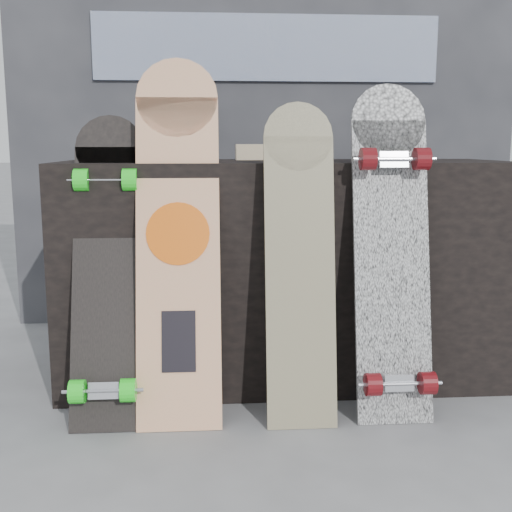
{
  "coord_description": "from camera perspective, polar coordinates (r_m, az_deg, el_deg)",
  "views": [
    {
      "loc": [
        -0.28,
        -1.83,
        0.86
      ],
      "look_at": [
        -0.13,
        0.2,
        0.5
      ],
      "focal_mm": 45.0,
      "sensor_mm": 36.0,
      "label": 1
    }
  ],
  "objects": [
    {
      "name": "merch_box_flat",
      "position": [
        2.53,
        0.72,
        9.23
      ],
      "size": [
        0.22,
        0.1,
        0.06
      ],
      "primitive_type": "cube",
      "color": "#D1B78C",
      "rests_on": "vendor_table"
    },
    {
      "name": "merch_box_small",
      "position": [
        2.5,
        11.46,
        9.72
      ],
      "size": [
        0.14,
        0.14,
        0.12
      ],
      "primitive_type": "cube",
      "color": "#653A78",
      "rests_on": "vendor_table"
    },
    {
      "name": "merch_box_purple",
      "position": [
        2.39,
        -7.22,
        9.6
      ],
      "size": [
        0.18,
        0.12,
        0.1
      ],
      "primitive_type": "cube",
      "color": "#653A78",
      "rests_on": "vendor_table"
    },
    {
      "name": "longboard_celtic",
      "position": [
        1.98,
        3.92,
        0.19
      ],
      "size": [
        0.22,
        0.2,
        0.99
      ],
      "rotation": [
        -0.19,
        0.0,
        0.0
      ],
      "color": "beige",
      "rests_on": "ground"
    },
    {
      "name": "skateboard_dark",
      "position": [
        2.06,
        -13.07,
        -0.59
      ],
      "size": [
        0.22,
        0.39,
        0.96
      ],
      "rotation": [
        -0.33,
        0.0,
        0.0
      ],
      "color": "black",
      "rests_on": "ground"
    },
    {
      "name": "longboard_geisha",
      "position": [
        2.02,
        -6.95,
        2.43
      ],
      "size": [
        0.26,
        0.32,
        1.13
      ],
      "rotation": [
        -0.26,
        0.0,
        0.0
      ],
      "color": "beige",
      "rests_on": "ground"
    },
    {
      "name": "booth",
      "position": [
        3.2,
        0.83,
        14.23
      ],
      "size": [
        2.4,
        0.22,
        2.2
      ],
      "color": "#2F2F33",
      "rests_on": "ground"
    },
    {
      "name": "vendor_table",
      "position": [
        2.39,
        2.54,
        -1.17
      ],
      "size": [
        1.6,
        0.6,
        0.8
      ],
      "primitive_type": "cube",
      "color": "black",
      "rests_on": "ground"
    },
    {
      "name": "longboard_cascadia",
      "position": [
        2.05,
        12.02,
        0.8
      ],
      "size": [
        0.24,
        0.3,
        1.05
      ],
      "rotation": [
        -0.21,
        0.0,
        0.0
      ],
      "color": "white",
      "rests_on": "ground"
    },
    {
      "name": "ground",
      "position": [
        2.04,
        4.13,
        -14.99
      ],
      "size": [
        60.0,
        60.0,
        0.0
      ],
      "primitive_type": "plane",
      "color": "slate",
      "rests_on": "ground"
    }
  ]
}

